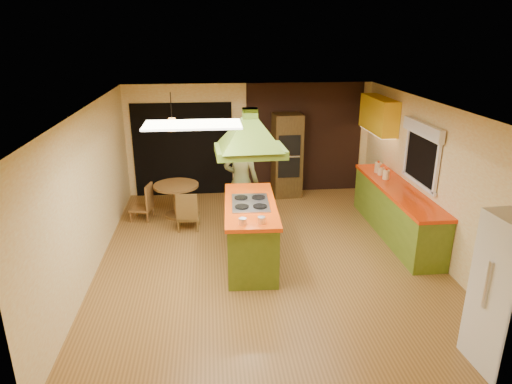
{
  "coord_description": "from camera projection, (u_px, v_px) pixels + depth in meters",
  "views": [
    {
      "loc": [
        -0.89,
        -6.83,
        3.59
      ],
      "look_at": [
        -0.19,
        -0.02,
        1.15
      ],
      "focal_mm": 32.0,
      "sensor_mm": 36.0,
      "label": 1
    }
  ],
  "objects": [
    {
      "name": "ground",
      "position": [
        267.0,
        255.0,
        7.69
      ],
      "size": [
        6.5,
        6.5,
        0.0
      ],
      "primitive_type": "plane",
      "color": "olive",
      "rests_on": "ground"
    },
    {
      "name": "room_walls",
      "position": [
        268.0,
        185.0,
        7.27
      ],
      "size": [
        5.5,
        6.5,
        6.5
      ],
      "color": "#F6E5B0",
      "rests_on": "ground"
    },
    {
      "name": "ceiling_plane",
      "position": [
        268.0,
        107.0,
        6.86
      ],
      "size": [
        6.5,
        6.5,
        0.0
      ],
      "primitive_type": "plane",
      "rotation": [
        3.14,
        0.0,
        0.0
      ],
      "color": "silver",
      "rests_on": "room_walls"
    },
    {
      "name": "brick_panel",
      "position": [
        304.0,
        138.0,
        10.42
      ],
      "size": [
        2.64,
        0.03,
        2.5
      ],
      "primitive_type": "cube",
      "color": "#381E14",
      "rests_on": "ground"
    },
    {
      "name": "nook_opening",
      "position": [
        183.0,
        150.0,
        10.22
      ],
      "size": [
        2.2,
        0.03,
        2.1
      ],
      "primitive_type": "cube",
      "color": "black",
      "rests_on": "ground"
    },
    {
      "name": "right_counter",
      "position": [
        396.0,
        211.0,
        8.34
      ],
      "size": [
        0.62,
        3.05,
        0.92
      ],
      "color": "olive",
      "rests_on": "ground"
    },
    {
      "name": "upper_cabinets",
      "position": [
        379.0,
        115.0,
        9.35
      ],
      "size": [
        0.34,
        1.4,
        0.7
      ],
      "primitive_type": "cube",
      "color": "yellow",
      "rests_on": "room_walls"
    },
    {
      "name": "window_right",
      "position": [
        422.0,
        144.0,
        7.73
      ],
      "size": [
        0.12,
        1.35,
        1.06
      ],
      "color": "black",
      "rests_on": "room_walls"
    },
    {
      "name": "fluor_panel",
      "position": [
        193.0,
        125.0,
        5.63
      ],
      "size": [
        1.2,
        0.6,
        0.03
      ],
      "primitive_type": "cube",
      "color": "white",
      "rests_on": "ceiling_plane"
    },
    {
      "name": "kitchen_island",
      "position": [
        250.0,
        232.0,
        7.38
      ],
      "size": [
        0.89,
        2.04,
        1.01
      ],
      "rotation": [
        0.0,
        0.0,
        -0.04
      ],
      "color": "#5B711C",
      "rests_on": "ground"
    },
    {
      "name": "range_hood",
      "position": [
        250.0,
        125.0,
        6.8
      ],
      "size": [
        1.08,
        0.8,
        0.8
      ],
      "rotation": [
        0.0,
        0.0,
        0.04
      ],
      "color": "#516F1B",
      "rests_on": "ceiling_plane"
    },
    {
      "name": "man",
      "position": [
        241.0,
        182.0,
        8.51
      ],
      "size": [
        0.77,
        0.62,
        1.82
      ],
      "primitive_type": "imported",
      "rotation": [
        0.0,
        0.0,
        2.82
      ],
      "color": "#4F522B",
      "rests_on": "ground"
    },
    {
      "name": "wall_oven",
      "position": [
        287.0,
        155.0,
        10.22
      ],
      "size": [
        0.65,
        0.63,
        1.87
      ],
      "rotation": [
        0.0,
        0.0,
        0.06
      ],
      "color": "#4E3919",
      "rests_on": "ground"
    },
    {
      "name": "dining_table",
      "position": [
        177.0,
        194.0,
        9.17
      ],
      "size": [
        0.9,
        0.9,
        0.68
      ],
      "rotation": [
        0.0,
        0.0,
        0.17
      ],
      "color": "brown",
      "rests_on": "ground"
    },
    {
      "name": "chair_left",
      "position": [
        141.0,
        202.0,
        9.04
      ],
      "size": [
        0.48,
        0.48,
        0.74
      ],
      "primitive_type": null,
      "rotation": [
        0.0,
        0.0,
        -1.77
      ],
      "color": "brown",
      "rests_on": "ground"
    },
    {
      "name": "chair_near",
      "position": [
        188.0,
        210.0,
        8.61
      ],
      "size": [
        0.44,
        0.44,
        0.76
      ],
      "primitive_type": null,
      "rotation": [
        0.0,
        0.0,
        3.09
      ],
      "color": "brown",
      "rests_on": "ground"
    },
    {
      "name": "pendant_lamp",
      "position": [
        172.0,
        124.0,
        8.69
      ],
      "size": [
        0.45,
        0.45,
        0.22
      ],
      "primitive_type": "cone",
      "rotation": [
        0.0,
        0.0,
        -0.38
      ],
      "color": "#FF9E3F",
      "rests_on": "ceiling_plane"
    },
    {
      "name": "canister_large",
      "position": [
        378.0,
        168.0,
        9.02
      ],
      "size": [
        0.17,
        0.17,
        0.2
      ],
      "primitive_type": "cylinder",
      "rotation": [
        0.0,
        0.0,
        -0.3
      ],
      "color": "beige",
      "rests_on": "right_counter"
    },
    {
      "name": "canister_medium",
      "position": [
        386.0,
        175.0,
        8.62
      ],
      "size": [
        0.15,
        0.15,
        0.18
      ],
      "primitive_type": "cylinder",
      "rotation": [
        0.0,
        0.0,
        0.23
      ],
      "color": "#FFF6CD",
      "rests_on": "right_counter"
    },
    {
      "name": "canister_small",
      "position": [
        381.0,
        171.0,
        8.87
      ],
      "size": [
        0.12,
        0.12,
        0.15
      ],
      "primitive_type": "cylinder",
      "rotation": [
        0.0,
        0.0,
        0.05
      ],
      "color": "#F5ECC5",
      "rests_on": "right_counter"
    }
  ]
}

